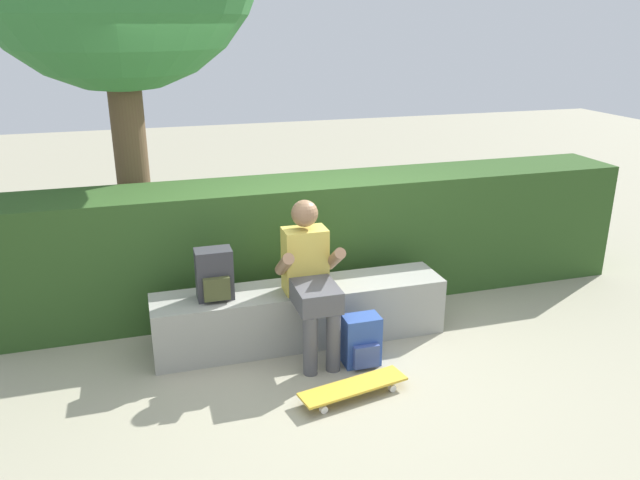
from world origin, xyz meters
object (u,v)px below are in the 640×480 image
(skateboard_near_person, at_px, (353,387))
(backpack_on_ground, at_px, (362,341))
(backpack_on_bench, at_px, (214,275))
(bench_main, at_px, (301,314))
(person_skater, at_px, (310,275))

(skateboard_near_person, height_order, backpack_on_ground, backpack_on_ground)
(skateboard_near_person, xyz_separation_m, backpack_on_bench, (-0.83, 0.90, 0.60))
(backpack_on_bench, height_order, backpack_on_ground, backpack_on_bench)
(skateboard_near_person, bearing_deg, backpack_on_bench, 132.47)
(backpack_on_ground, bearing_deg, backpack_on_bench, 154.35)
(backpack_on_bench, bearing_deg, backpack_on_ground, -25.65)
(bench_main, height_order, backpack_on_bench, backpack_on_bench)
(skateboard_near_person, bearing_deg, person_skater, 99.63)
(skateboard_near_person, bearing_deg, bench_main, 98.51)
(person_skater, distance_m, backpack_on_ground, 0.65)
(person_skater, distance_m, backpack_on_bench, 0.74)
(skateboard_near_person, height_order, backpack_on_bench, backpack_on_bench)
(backpack_on_bench, xyz_separation_m, backpack_on_ground, (1.04, -0.50, -0.48))
(person_skater, bearing_deg, backpack_on_bench, 163.62)
(backpack_on_ground, bearing_deg, skateboard_near_person, -117.31)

